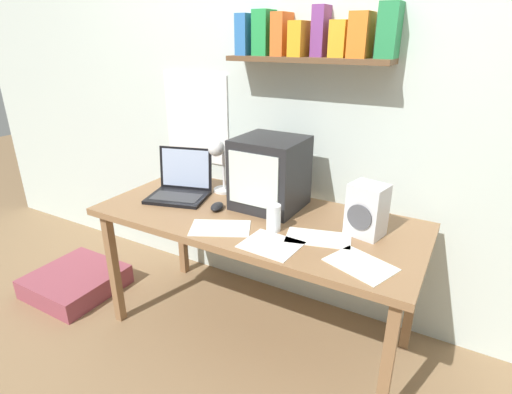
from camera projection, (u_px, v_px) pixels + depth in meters
The scene contains 14 objects.
ground_plane at pixel (256, 331), 2.25m from camera, with size 12.00×12.00×0.00m, color #8D6D4B.
back_wall at pixel (299, 85), 2.13m from camera, with size 5.60×0.24×2.60m.
corner_desk at pixel (256, 227), 2.00m from camera, with size 1.62×0.71×0.72m.
crt_monitor at pixel (269, 173), 2.03m from camera, with size 0.33×0.33×0.36m.
laptop at pixel (181, 184), 2.21m from camera, with size 0.37×0.34×0.25m.
desk_lamp at pixel (219, 159), 2.19m from camera, with size 0.12×0.16×0.31m.
juice_glass at pixel (274, 219), 1.81m from camera, with size 0.07×0.07×0.13m.
space_heater at pixel (367, 210), 1.75m from camera, with size 0.18×0.16×0.24m.
computer_mouse at pixel (217, 207), 2.05m from camera, with size 0.09×0.12×0.03m.
printed_handout at pixel (361, 265), 1.55m from camera, with size 0.29×0.25×0.00m.
loose_paper_near_monitor at pixel (318, 238), 1.76m from camera, with size 0.31×0.22×0.00m.
open_notebook at pixel (271, 245), 1.70m from camera, with size 0.25×0.22×0.00m.
loose_paper_near_laptop at pixel (220, 228), 1.85m from camera, with size 0.32×0.28×0.00m.
floor_cushion at pixel (76, 281), 2.59m from camera, with size 0.51×0.51×0.13m.
Camera 1 is at (0.89, -1.57, 1.54)m, focal length 28.00 mm.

